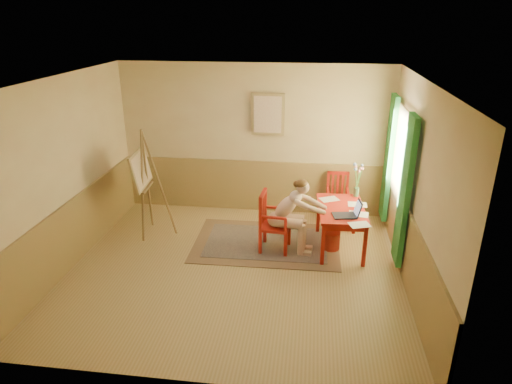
# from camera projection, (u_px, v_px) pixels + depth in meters

# --- Properties ---
(room) EXTENTS (5.04, 4.54, 2.84)m
(room) POSITION_uv_depth(u_px,v_px,m) (233.00, 182.00, 6.23)
(room) COLOR tan
(room) RESTS_ON ground
(wainscot) EXTENTS (5.00, 4.50, 1.00)m
(wainscot) POSITION_uv_depth(u_px,v_px,m) (243.00, 217.00, 7.30)
(wainscot) COLOR #9B814E
(wainscot) RESTS_ON room
(window) EXTENTS (0.12, 2.01, 2.20)m
(window) POSITION_uv_depth(u_px,v_px,m) (398.00, 168.00, 6.98)
(window) COLOR white
(window) RESTS_ON room
(wall_portrait) EXTENTS (0.60, 0.05, 0.76)m
(wall_portrait) POSITION_uv_depth(u_px,v_px,m) (268.00, 114.00, 8.04)
(wall_portrait) COLOR #9D8450
(wall_portrait) RESTS_ON room
(rug) EXTENTS (2.43, 1.65, 0.02)m
(rug) POSITION_uv_depth(u_px,v_px,m) (266.00, 243.00, 7.51)
(rug) COLOR #8C7251
(rug) RESTS_ON room
(table) EXTENTS (0.79, 1.24, 0.72)m
(table) POSITION_uv_depth(u_px,v_px,m) (341.00, 213.00, 7.13)
(table) COLOR red
(table) RESTS_ON room
(chair_left) EXTENTS (0.49, 0.47, 0.99)m
(chair_left) POSITION_uv_depth(u_px,v_px,m) (272.00, 222.00, 7.13)
(chair_left) COLOR red
(chair_left) RESTS_ON room
(chair_back) EXTENTS (0.40, 0.42, 0.90)m
(chair_back) POSITION_uv_depth(u_px,v_px,m) (337.00, 197.00, 8.21)
(chair_back) COLOR red
(chair_back) RESTS_ON room
(figure) EXTENTS (0.94, 0.43, 1.26)m
(figure) POSITION_uv_depth(u_px,v_px,m) (291.00, 212.00, 7.00)
(figure) COLOR beige
(figure) RESTS_ON room
(laptop) EXTENTS (0.45, 0.31, 0.25)m
(laptop) POSITION_uv_depth(u_px,v_px,m) (349.00, 213.00, 6.79)
(laptop) COLOR #1E2338
(laptop) RESTS_ON table
(papers) EXTENTS (0.78, 1.23, 0.00)m
(papers) POSITION_uv_depth(u_px,v_px,m) (351.00, 210.00, 7.01)
(papers) COLOR white
(papers) RESTS_ON table
(vase) EXTENTS (0.19, 0.28, 0.57)m
(vase) POSITION_uv_depth(u_px,v_px,m) (357.00, 181.00, 7.47)
(vase) COLOR #3F724C
(vase) RESTS_ON table
(wastebasket) EXTENTS (0.31, 0.31, 0.30)m
(wastebasket) POSITION_uv_depth(u_px,v_px,m) (331.00, 241.00, 7.27)
(wastebasket) COLOR #A63021
(wastebasket) RESTS_ON room
(easel) EXTENTS (0.65, 0.83, 1.87)m
(easel) POSITION_uv_depth(u_px,v_px,m) (143.00, 174.00, 7.46)
(easel) COLOR olive
(easel) RESTS_ON room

